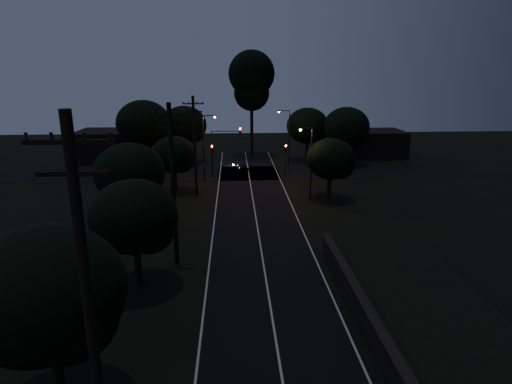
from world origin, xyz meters
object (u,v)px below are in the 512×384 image
streetlight_c (310,158)px  streetlight_b (288,135)px  tall_pine (252,80)px  signal_right (286,154)px  utility_pole_mid (173,183)px  streetlight_a (205,143)px  signal_left (212,155)px  signal_mast (226,143)px  utility_pole_far (195,145)px  utility_pole_near (90,320)px  car (241,167)px

streetlight_c → streetlight_b: bearing=92.1°
tall_pine → signal_right: bearing=-76.5°
utility_pole_mid → streetlight_a: (0.69, 23.00, -1.10)m
signal_left → signal_mast: bearing=0.1°
streetlight_a → streetlight_c: streetlight_a is taller
signal_right → signal_mast: (-7.51, 0.00, 1.50)m
utility_pole_far → streetlight_a: bearing=83.4°
signal_left → streetlight_a: (-0.71, -1.99, 1.80)m
utility_pole_mid → streetlight_a: bearing=88.3°
utility_pole_near → utility_pole_mid: bearing=90.0°
utility_pole_far → tall_pine: size_ratio=0.65×
utility_pole_far → car: size_ratio=3.38×
utility_pole_near → streetlight_c: 34.17m
car → streetlight_c: bearing=98.2°
tall_pine → car: size_ratio=5.18×
signal_right → signal_mast: size_ratio=0.66×
utility_pole_near → tall_pine: (7.00, 57.00, 5.36)m
streetlight_b → streetlight_c: 14.01m
streetlight_c → car: (-6.81, 13.56, -3.82)m
utility_pole_near → tall_pine: bearing=83.0°
utility_pole_mid → signal_left: (1.40, 24.99, -2.90)m
streetlight_b → streetlight_c: (0.52, -14.00, -0.29)m
utility_pole_near → tall_pine: size_ratio=0.75×
utility_pole_near → streetlight_c: (11.83, 32.00, -1.89)m
tall_pine → streetlight_a: (-6.31, -17.00, -6.97)m
utility_pole_mid → utility_pole_far: 17.00m
utility_pole_near → utility_pole_mid: size_ratio=1.09×
utility_pole_mid → streetlight_c: size_ratio=1.47×
streetlight_c → utility_pole_near: bearing=-110.3°
streetlight_b → utility_pole_far: bearing=-133.3°
signal_mast → streetlight_a: streetlight_a is taller
utility_pole_near → utility_pole_far: bearing=90.0°
signal_mast → streetlight_b: streetlight_b is taller
streetlight_a → car: 8.16m
streetlight_b → car: size_ratio=2.58×
tall_pine → signal_mast: 17.13m
utility_pole_near → utility_pole_far: (0.00, 34.00, -0.76)m
utility_pole_mid → signal_left: bearing=86.8°
utility_pole_far → streetlight_c: bearing=-9.6°
car → utility_pole_mid: bearing=61.6°
utility_pole_far → streetlight_b: 16.51m
utility_pole_mid → car: size_ratio=3.54×
streetlight_a → streetlight_b: 12.19m
utility_pole_near → streetlight_b: size_ratio=1.50×
utility_pole_mid → signal_right: 27.30m
streetlight_b → signal_mast: bearing=-154.0°
utility_pole_near → car: bearing=83.7°
utility_pole_mid → tall_pine: bearing=80.1°
signal_mast → signal_left: bearing=-179.9°
utility_pole_near → signal_right: utility_pole_near is taller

